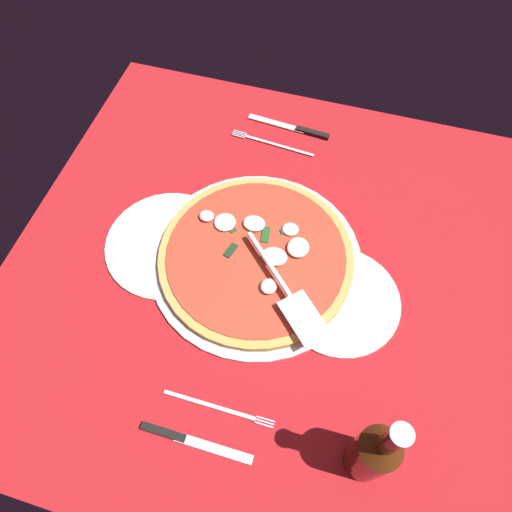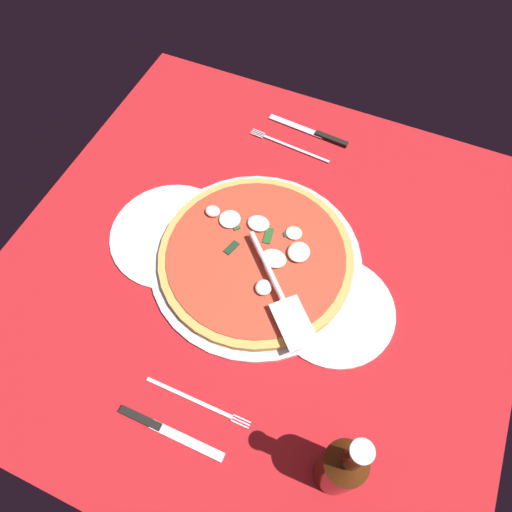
{
  "view_description": "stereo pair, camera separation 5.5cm",
  "coord_description": "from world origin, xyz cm",
  "px_view_note": "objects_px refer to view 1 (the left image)",
  "views": [
    {
      "loc": [
        10.76,
        -40.26,
        77.18
      ],
      "look_at": [
        -1.34,
        1.32,
        2.08
      ],
      "focal_mm": 33.34,
      "sensor_mm": 36.0,
      "label": 1
    },
    {
      "loc": [
        15.95,
        -38.38,
        77.18
      ],
      "look_at": [
        -1.34,
        1.32,
        2.08
      ],
      "focal_mm": 33.34,
      "sensor_mm": 36.0,
      "label": 2
    }
  ],
  "objects_px": {
    "pizza": "(256,256)",
    "place_setting_far": "(284,137)",
    "beer_bottle": "(374,453)",
    "dinner_plate_right": "(340,301)",
    "pizza_server": "(286,290)",
    "dinner_plate_left": "(168,245)",
    "place_setting_near": "(202,425)"
  },
  "relations": [
    {
      "from": "pizza_server",
      "to": "beer_bottle",
      "type": "bearing_deg",
      "value": -6.97
    },
    {
      "from": "pizza_server",
      "to": "beer_bottle",
      "type": "distance_m",
      "value": 0.29
    },
    {
      "from": "pizza",
      "to": "place_setting_far",
      "type": "height_order",
      "value": "pizza"
    },
    {
      "from": "dinner_plate_left",
      "to": "beer_bottle",
      "type": "relative_size",
      "value": 1.02
    },
    {
      "from": "dinner_plate_right",
      "to": "pizza",
      "type": "distance_m",
      "value": 0.17
    },
    {
      "from": "pizza",
      "to": "pizza_server",
      "type": "height_order",
      "value": "pizza_server"
    },
    {
      "from": "dinner_plate_left",
      "to": "place_setting_far",
      "type": "height_order",
      "value": "place_setting_far"
    },
    {
      "from": "pizza",
      "to": "beer_bottle",
      "type": "xyz_separation_m",
      "value": [
        0.25,
        -0.29,
        0.07
      ]
    },
    {
      "from": "pizza_server",
      "to": "place_setting_near",
      "type": "relative_size",
      "value": 0.96
    },
    {
      "from": "pizza_server",
      "to": "pizza",
      "type": "bearing_deg",
      "value": -177.68
    },
    {
      "from": "pizza",
      "to": "place_setting_far",
      "type": "relative_size",
      "value": 1.66
    },
    {
      "from": "dinner_plate_left",
      "to": "pizza",
      "type": "relative_size",
      "value": 0.66
    },
    {
      "from": "place_setting_far",
      "to": "beer_bottle",
      "type": "distance_m",
      "value": 0.67
    },
    {
      "from": "place_setting_near",
      "to": "place_setting_far",
      "type": "distance_m",
      "value": 0.62
    },
    {
      "from": "dinner_plate_left",
      "to": "beer_bottle",
      "type": "distance_m",
      "value": 0.5
    },
    {
      "from": "place_setting_far",
      "to": "beer_bottle",
      "type": "relative_size",
      "value": 0.93
    },
    {
      "from": "dinner_plate_right",
      "to": "dinner_plate_left",
      "type": "bearing_deg",
      "value": 176.26
    },
    {
      "from": "place_setting_near",
      "to": "beer_bottle",
      "type": "bearing_deg",
      "value": 4.44
    },
    {
      "from": "dinner_plate_left",
      "to": "beer_bottle",
      "type": "xyz_separation_m",
      "value": [
        0.42,
        -0.27,
        0.08
      ]
    },
    {
      "from": "place_setting_far",
      "to": "dinner_plate_right",
      "type": "bearing_deg",
      "value": 123.51
    },
    {
      "from": "place_setting_near",
      "to": "dinner_plate_left",
      "type": "bearing_deg",
      "value": 120.77
    },
    {
      "from": "beer_bottle",
      "to": "pizza",
      "type": "bearing_deg",
      "value": 130.83
    },
    {
      "from": "dinner_plate_left",
      "to": "place_setting_near",
      "type": "relative_size",
      "value": 1.21
    },
    {
      "from": "dinner_plate_right",
      "to": "pizza",
      "type": "relative_size",
      "value": 0.59
    },
    {
      "from": "pizza",
      "to": "pizza_server",
      "type": "distance_m",
      "value": 0.1
    },
    {
      "from": "pizza_server",
      "to": "place_setting_far",
      "type": "height_order",
      "value": "pizza_server"
    },
    {
      "from": "dinner_plate_right",
      "to": "beer_bottle",
      "type": "distance_m",
      "value": 0.27
    },
    {
      "from": "dinner_plate_left",
      "to": "place_setting_far",
      "type": "distance_m",
      "value": 0.36
    },
    {
      "from": "dinner_plate_left",
      "to": "pizza_server",
      "type": "relative_size",
      "value": 1.26
    },
    {
      "from": "beer_bottle",
      "to": "dinner_plate_right",
      "type": "bearing_deg",
      "value": 108.4
    },
    {
      "from": "pizza_server",
      "to": "place_setting_far",
      "type": "bearing_deg",
      "value": 149.0
    },
    {
      "from": "dinner_plate_right",
      "to": "place_setting_far",
      "type": "bearing_deg",
      "value": 118.63
    }
  ]
}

